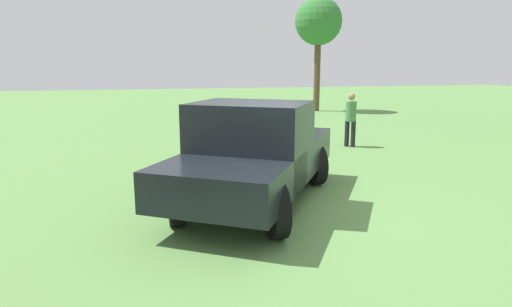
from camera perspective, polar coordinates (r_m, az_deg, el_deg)
The scene contains 4 objects.
ground_plane at distance 7.49m, azimuth 6.27°, elevation -7.70°, with size 80.00×80.00×0.00m, color #5B8C47.
pickup_truck at distance 7.67m, azimuth -0.29°, elevation 0.27°, with size 5.02×4.20×1.84m.
person_bystander at distance 13.53m, azimuth 12.32°, elevation 4.72°, with size 0.45×0.45×1.63m.
tree_back_left at distance 24.05m, azimuth 8.18°, elevation 16.61°, with size 2.48×2.48×5.95m.
Camera 1 is at (-6.60, 2.56, 2.46)m, focal length 30.51 mm.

